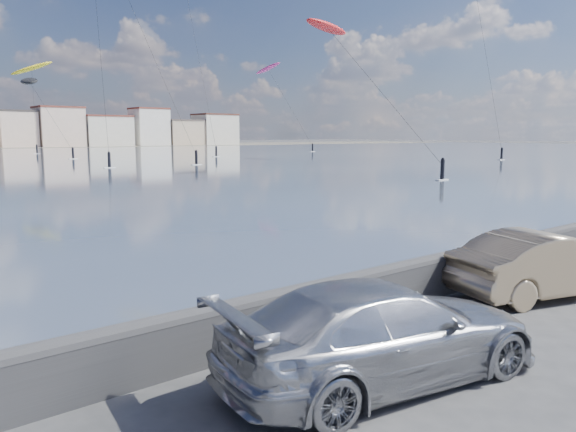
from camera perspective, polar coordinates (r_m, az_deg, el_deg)
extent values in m
plane|color=#333335|center=(9.47, 11.30, -16.63)|extent=(700.00, 700.00, 0.00)
cube|color=#28282B|center=(11.07, 0.30, -10.23)|extent=(400.00, 0.35, 0.90)
cylinder|color=#28282B|center=(10.94, 0.31, -8.00)|extent=(400.00, 0.36, 0.36)
cube|color=beige|center=(197.23, -25.84, 7.89)|extent=(11.00, 9.00, 11.00)
cube|color=#383330|center=(197.36, -25.95, 9.57)|extent=(11.22, 9.18, 0.60)
cube|color=beige|center=(200.78, -22.22, 8.31)|extent=(14.00, 11.00, 12.50)
cube|color=brown|center=(200.96, -22.32, 10.17)|extent=(14.28, 11.22, 0.60)
cube|color=silver|center=(205.99, -18.05, 8.15)|extent=(16.00, 12.00, 10.00)
cube|color=brown|center=(206.08, -18.12, 9.62)|extent=(16.32, 12.24, 0.60)
cube|color=white|center=(212.66, -13.89, 8.71)|extent=(12.00, 10.00, 13.00)
cube|color=brown|center=(212.85, -13.96, 10.54)|extent=(12.24, 10.20, 0.60)
cube|color=#CCB293|center=(218.87, -10.66, 8.26)|extent=(14.00, 11.00, 9.00)
cube|color=#4C423D|center=(218.93, -10.69, 9.52)|extent=(14.28, 11.22, 0.60)
cube|color=silver|center=(226.27, -7.42, 8.64)|extent=(15.00, 12.00, 11.50)
cube|color=#562D23|center=(226.40, -7.45, 10.18)|extent=(15.30, 12.24, 0.60)
imported|color=#A9AAB0|center=(9.36, 9.59, -11.51)|extent=(5.92, 3.20, 1.63)
imported|color=tan|center=(15.23, 24.77, -4.45)|extent=(5.22, 3.11, 1.62)
cube|color=white|center=(75.39, -9.28, 5.18)|extent=(1.40, 0.42, 0.08)
cylinder|color=black|center=(75.35, -9.30, 5.86)|extent=(0.36, 0.36, 1.70)
sphere|color=black|center=(75.32, -9.31, 6.55)|extent=(0.28, 0.28, 0.28)
cylinder|color=black|center=(81.87, -12.92, 14.19)|extent=(2.19, 15.12, 22.84)
ellipsoid|color=#E5338C|center=(141.04, -2.06, 14.77)|extent=(3.05, 8.78, 3.20)
cube|color=white|center=(132.98, 2.50, 6.57)|extent=(1.40, 0.42, 0.08)
cylinder|color=black|center=(132.95, 2.51, 6.95)|extent=(0.36, 0.36, 1.70)
sphere|color=black|center=(132.94, 2.51, 7.34)|extent=(0.28, 0.28, 0.28)
cylinder|color=black|center=(136.58, 0.19, 11.06)|extent=(3.64, 12.42, 18.67)
ellipsoid|color=black|center=(113.88, -24.82, 12.34)|extent=(4.57, 10.40, 2.95)
cube|color=white|center=(98.95, -20.98, 5.45)|extent=(1.40, 0.42, 0.08)
cylinder|color=black|center=(98.92, -21.00, 5.97)|extent=(0.36, 0.36, 1.70)
sphere|color=black|center=(98.89, -21.03, 6.49)|extent=(0.28, 0.28, 0.28)
cylinder|color=black|center=(106.19, -23.04, 9.48)|extent=(1.80, 15.83, 12.27)
ellipsoid|color=yellow|center=(139.70, -24.60, 13.50)|extent=(9.28, 5.32, 4.11)
cube|color=white|center=(129.12, -24.13, 5.81)|extent=(1.40, 0.42, 0.08)
cylinder|color=black|center=(129.09, -24.15, 6.21)|extent=(0.36, 0.36, 1.70)
sphere|color=black|center=(129.08, -24.18, 6.60)|extent=(0.28, 0.28, 0.28)
cylinder|color=black|center=(134.13, -24.39, 10.07)|extent=(2.67, 9.55, 17.21)
cube|color=white|center=(70.81, -17.67, 4.70)|extent=(1.40, 0.42, 0.08)
cylinder|color=black|center=(70.77, -17.70, 5.43)|extent=(0.36, 0.36, 1.70)
sphere|color=black|center=(70.73, -17.74, 6.16)|extent=(0.28, 0.28, 0.28)
cylinder|color=black|center=(75.69, -18.77, 18.10)|extent=(1.72, 7.48, 32.29)
ellipsoid|color=red|center=(62.63, 3.97, 18.60)|extent=(8.33, 4.80, 1.30)
cube|color=white|center=(51.12, 15.38, 3.58)|extent=(1.40, 0.42, 0.08)
cylinder|color=black|center=(51.06, 15.42, 4.58)|extent=(0.36, 0.36, 1.70)
sphere|color=black|center=(51.01, 15.46, 5.59)|extent=(0.28, 0.28, 0.28)
cylinder|color=black|center=(56.17, 9.26, 12.54)|extent=(0.63, 15.53, 13.94)
cube|color=white|center=(102.59, -7.30, 6.01)|extent=(1.40, 0.42, 0.08)
cylinder|color=black|center=(102.56, -7.31, 6.51)|extent=(0.36, 0.36, 1.70)
sphere|color=black|center=(102.54, -7.31, 7.01)|extent=(0.28, 0.28, 0.28)
cylinder|color=black|center=(107.87, -9.07, 15.62)|extent=(0.20, 10.57, 33.34)
cube|color=white|center=(95.29, 20.85, 5.37)|extent=(1.40, 0.42, 0.08)
cylinder|color=black|center=(95.26, 20.88, 5.91)|extent=(0.36, 0.36, 1.70)
sphere|color=black|center=(95.23, 20.91, 6.45)|extent=(0.28, 0.28, 0.28)
cylinder|color=black|center=(98.63, 19.23, 16.70)|extent=(0.17, 8.56, 35.81)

